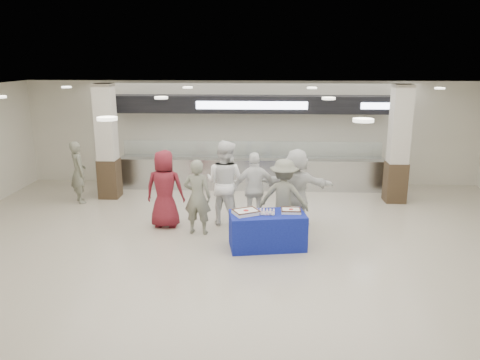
# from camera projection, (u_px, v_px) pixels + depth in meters

# --- Properties ---
(ground) EXTENTS (14.00, 14.00, 0.00)m
(ground) POSITION_uv_depth(u_px,v_px,m) (244.00, 262.00, 9.16)
(ground) COLOR beige
(ground) RESTS_ON ground
(serving_line) EXTENTS (8.70, 0.85, 2.80)m
(serving_line) POSITION_uv_depth(u_px,v_px,m) (252.00, 151.00, 14.08)
(serving_line) COLOR #B6B9BD
(serving_line) RESTS_ON ground
(column_left) EXTENTS (0.55, 0.55, 3.20)m
(column_left) POSITION_uv_depth(u_px,v_px,m) (107.00, 144.00, 13.02)
(column_left) COLOR #332517
(column_left) RESTS_ON ground
(column_right) EXTENTS (0.55, 0.55, 3.20)m
(column_right) POSITION_uv_depth(u_px,v_px,m) (398.00, 147.00, 12.63)
(column_right) COLOR #332517
(column_right) RESTS_ON ground
(display_table) EXTENTS (1.66, 1.02, 0.75)m
(display_table) POSITION_uv_depth(u_px,v_px,m) (267.00, 231.00, 9.75)
(display_table) COLOR #152495
(display_table) RESTS_ON ground
(sheet_cake_left) EXTENTS (0.61, 0.56, 0.10)m
(sheet_cake_left) POSITION_uv_depth(u_px,v_px,m) (246.00, 212.00, 9.61)
(sheet_cake_left) COLOR white
(sheet_cake_left) RESTS_ON display_table
(sheet_cake_right) EXTENTS (0.40, 0.31, 0.09)m
(sheet_cake_right) POSITION_uv_depth(u_px,v_px,m) (291.00, 210.00, 9.72)
(sheet_cake_right) COLOR white
(sheet_cake_right) RESTS_ON display_table
(cupcake_tray) EXTENTS (0.35, 0.27, 0.06)m
(cupcake_tray) POSITION_uv_depth(u_px,v_px,m) (265.00, 212.00, 9.66)
(cupcake_tray) COLOR silver
(cupcake_tray) RESTS_ON display_table
(civilian_maroon) EXTENTS (0.92, 0.62, 1.84)m
(civilian_maroon) POSITION_uv_depth(u_px,v_px,m) (165.00, 189.00, 10.85)
(civilian_maroon) COLOR maroon
(civilian_maroon) RESTS_ON ground
(soldier_a) EXTENTS (0.68, 0.50, 1.71)m
(soldier_a) POSITION_uv_depth(u_px,v_px,m) (197.00, 197.00, 10.44)
(soldier_a) COLOR slate
(soldier_a) RESTS_ON ground
(chef_tall) EXTENTS (1.21, 1.11, 2.02)m
(chef_tall) POSITION_uv_depth(u_px,v_px,m) (225.00, 183.00, 11.01)
(chef_tall) COLOR white
(chef_tall) RESTS_ON ground
(chef_short) EXTENTS (1.09, 0.63, 1.75)m
(chef_short) POSITION_uv_depth(u_px,v_px,m) (255.00, 189.00, 11.01)
(chef_short) COLOR white
(chef_short) RESTS_ON ground
(soldier_b) EXTENTS (1.20, 0.82, 1.71)m
(soldier_b) POSITION_uv_depth(u_px,v_px,m) (284.00, 197.00, 10.46)
(soldier_b) COLOR slate
(soldier_b) RESTS_ON ground
(civilian_white) EXTENTS (1.78, 0.78, 1.86)m
(civilian_white) POSITION_uv_depth(u_px,v_px,m) (296.00, 187.00, 10.94)
(civilian_white) COLOR white
(civilian_white) RESTS_ON ground
(soldier_bg) EXTENTS (0.69, 0.74, 1.70)m
(soldier_bg) POSITION_uv_depth(u_px,v_px,m) (78.00, 172.00, 12.73)
(soldier_bg) COLOR slate
(soldier_bg) RESTS_ON ground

